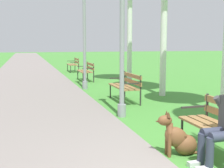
{
  "coord_description": "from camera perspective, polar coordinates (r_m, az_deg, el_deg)",
  "views": [
    {
      "loc": [
        -2.21,
        -2.83,
        1.71
      ],
      "look_at": [
        -0.53,
        2.94,
        0.9
      ],
      "focal_mm": 47.85,
      "sensor_mm": 36.0,
      "label": 1
    }
  ],
  "objects": [
    {
      "name": "dog_brown",
      "position": [
        4.78,
        12.72,
        -10.18
      ],
      "size": [
        0.83,
        0.33,
        0.71
      ],
      "color": "brown",
      "rests_on": "ground"
    },
    {
      "name": "lamp_post_mid",
      "position": [
        11.27,
        -5.31,
        10.38
      ],
      "size": [
        0.24,
        0.24,
        4.34
      ],
      "color": "gray",
      "rests_on": "ground"
    },
    {
      "name": "park_bench_furthest",
      "position": [
        18.48,
        -7.32,
        3.91
      ],
      "size": [
        0.55,
        1.5,
        0.85
      ],
      "color": "olive",
      "rests_on": "ground"
    },
    {
      "name": "park_bench_near",
      "position": [
        4.88,
        20.41,
        -7.04
      ],
      "size": [
        0.55,
        1.5,
        0.85
      ],
      "color": "olive",
      "rests_on": "ground"
    },
    {
      "name": "paved_path",
      "position": [
        26.88,
        -15.91,
        3.8
      ],
      "size": [
        3.65,
        60.0,
        0.04
      ],
      "primitive_type": "cube",
      "color": "gray",
      "rests_on": "ground"
    },
    {
      "name": "park_bench_mid",
      "position": [
        8.87,
        2.75,
        -0.09
      ],
      "size": [
        0.55,
        1.5,
        0.85
      ],
      "color": "olive",
      "rests_on": "ground"
    },
    {
      "name": "lamp_post_near",
      "position": [
        6.92,
        1.95,
        11.67
      ],
      "size": [
        0.24,
        0.24,
        4.24
      ],
      "color": "gray",
      "rests_on": "ground"
    },
    {
      "name": "park_bench_far",
      "position": [
        13.89,
        -4.89,
        2.71
      ],
      "size": [
        0.55,
        1.5,
        0.85
      ],
      "color": "olive",
      "rests_on": "ground"
    }
  ]
}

